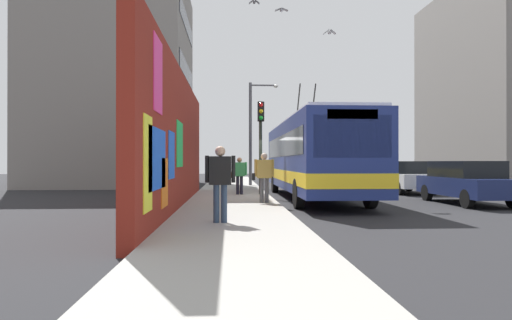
% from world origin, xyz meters
% --- Properties ---
extents(ground_plane, '(80.00, 80.00, 0.00)m').
position_xyz_m(ground_plane, '(0.00, 0.00, 0.00)').
color(ground_plane, '#232326').
extents(sidewalk_slab, '(48.00, 3.20, 0.15)m').
position_xyz_m(sidewalk_slab, '(0.00, 1.60, 0.07)').
color(sidewalk_slab, '#9E9B93').
rests_on(sidewalk_slab, ground_plane).
extents(graffiti_wall, '(15.04, 0.32, 4.45)m').
position_xyz_m(graffiti_wall, '(-3.53, 3.35, 2.22)').
color(graffiti_wall, maroon).
rests_on(graffiti_wall, ground_plane).
extents(building_far_left, '(9.89, 9.25, 13.48)m').
position_xyz_m(building_far_left, '(11.76, 9.20, 6.74)').
color(building_far_left, gray).
rests_on(building_far_left, ground_plane).
extents(building_far_right, '(12.54, 6.41, 13.88)m').
position_xyz_m(building_far_right, '(12.18, -17.00, 6.94)').
color(building_far_right, gray).
rests_on(building_far_right, ground_plane).
extents(city_bus, '(12.28, 2.69, 5.06)m').
position_xyz_m(city_bus, '(0.30, -1.80, 1.82)').
color(city_bus, navy).
rests_on(city_bus, ground_plane).
extents(parked_car_navy, '(4.63, 1.81, 1.58)m').
position_xyz_m(parked_car_navy, '(-2.32, -7.00, 0.83)').
color(parked_car_navy, navy).
rests_on(parked_car_navy, ground_plane).
extents(parked_car_white, '(4.29, 1.79, 1.58)m').
position_xyz_m(parked_car_white, '(3.47, -7.00, 0.83)').
color(parked_car_white, white).
rests_on(parked_car_white, ground_plane).
extents(parked_car_black, '(4.11, 1.89, 1.58)m').
position_xyz_m(parked_car_black, '(9.05, -7.00, 0.83)').
color(parked_car_black, black).
rests_on(parked_car_black, ground_plane).
extents(pedestrian_at_curb, '(0.23, 0.76, 1.70)m').
position_xyz_m(pedestrian_at_curb, '(-2.98, 0.51, 1.15)').
color(pedestrian_at_curb, '#595960').
rests_on(pedestrian_at_curb, sidewalk_slab).
extents(pedestrian_midblock, '(0.22, 0.72, 1.59)m').
position_xyz_m(pedestrian_midblock, '(0.94, 1.27, 1.07)').
color(pedestrian_midblock, '#1E1E2D').
rests_on(pedestrian_midblock, sidewalk_slab).
extents(pedestrian_near_wall, '(0.24, 0.70, 1.77)m').
position_xyz_m(pedestrian_near_wall, '(-7.96, 1.90, 1.20)').
color(pedestrian_near_wall, '#2D3F59').
rests_on(pedestrian_near_wall, sidewalk_slab).
extents(traffic_light, '(0.49, 0.28, 4.01)m').
position_xyz_m(traffic_light, '(0.93, 0.35, 2.85)').
color(traffic_light, '#2D382D').
rests_on(traffic_light, sidewalk_slab).
extents(street_lamp, '(0.44, 1.77, 6.16)m').
position_xyz_m(street_lamp, '(8.54, 0.24, 3.72)').
color(street_lamp, '#4C4C51').
rests_on(street_lamp, sidewalk_slab).
extents(flying_pigeons, '(6.36, 3.42, 2.63)m').
position_xyz_m(flying_pigeons, '(0.26, -1.12, 8.20)').
color(flying_pigeons, slate).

